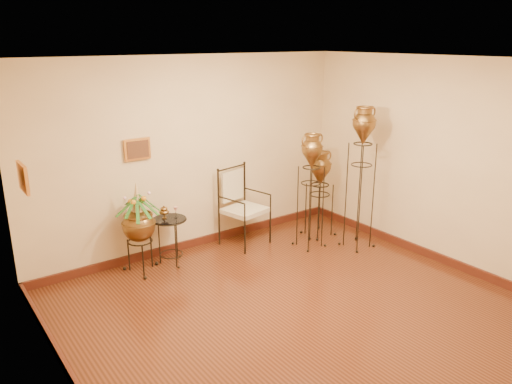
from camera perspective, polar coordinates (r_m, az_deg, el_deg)
ground at (r=5.83m, az=5.64°, el=-13.95°), size 5.00×5.00×0.00m
room_shell at (r=5.16m, az=6.10°, el=2.76°), size 5.02×5.02×2.81m
amphora_tall at (r=7.38m, az=11.88°, el=1.71°), size 0.49×0.49×2.12m
amphora_mid at (r=7.34m, az=6.27°, el=0.21°), size 0.46×0.46×1.73m
amphora_short at (r=7.85m, az=7.27°, el=-0.14°), size 0.49×0.49×1.38m
planter_urn at (r=6.71m, az=-13.27°, el=-3.33°), size 0.89×0.89×1.27m
armchair at (r=7.46m, az=-1.30°, el=-1.72°), size 0.78×0.74×1.17m
side_table at (r=7.00m, az=-9.75°, el=-5.43°), size 0.51×0.51×0.83m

